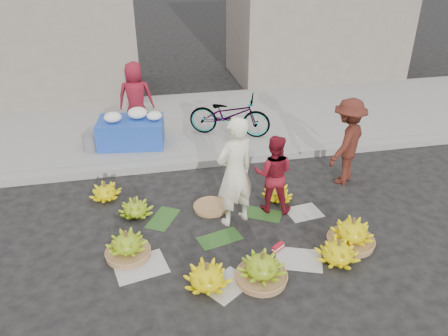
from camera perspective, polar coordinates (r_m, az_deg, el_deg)
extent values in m
plane|color=black|center=(6.86, -0.05, -8.09)|extent=(80.00, 80.00, 0.00)
cube|color=gray|center=(8.67, -3.01, 0.80)|extent=(40.00, 0.25, 0.15)
cube|color=gray|center=(10.56, -4.82, 5.88)|extent=(40.00, 4.00, 0.12)
cube|color=gray|center=(13.10, -25.44, 16.64)|extent=(6.00, 3.00, 4.00)
cylinder|color=olive|center=(6.49, -12.39, -10.82)|extent=(0.62, 0.62, 0.09)
cylinder|color=brown|center=(6.29, -12.70, -8.48)|extent=(0.05, 0.05, 0.12)
cylinder|color=brown|center=(5.70, -2.27, -12.81)|extent=(0.05, 0.05, 0.12)
cylinder|color=olive|center=(5.99, 4.91, -14.02)|extent=(0.67, 0.67, 0.09)
cylinder|color=brown|center=(5.76, 5.05, -11.39)|extent=(0.05, 0.05, 0.12)
cylinder|color=brown|center=(6.29, 14.83, -9.52)|extent=(0.05, 0.05, 0.12)
cylinder|color=olive|center=(6.82, 16.19, -9.21)|extent=(0.68, 0.68, 0.09)
cylinder|color=brown|center=(6.61, 16.61, -6.73)|extent=(0.05, 0.05, 0.12)
cylinder|color=brown|center=(7.50, 7.07, -2.54)|extent=(0.05, 0.05, 0.12)
cylinder|color=brown|center=(7.19, -11.61, -4.28)|extent=(0.05, 0.05, 0.12)
cylinder|color=brown|center=(7.76, -15.35, -2.17)|extent=(0.05, 0.05, 0.12)
cylinder|color=olive|center=(7.33, -1.74, -5.15)|extent=(0.66, 0.66, 0.06)
cube|color=red|center=(6.49, 7.08, -10.23)|extent=(0.21, 0.17, 0.09)
imported|color=white|center=(6.59, 1.44, -0.57)|extent=(0.76, 0.64, 1.78)
imported|color=maroon|center=(7.05, 6.46, -0.78)|extent=(0.79, 0.71, 1.33)
imported|color=maroon|center=(8.08, 15.75, 3.31)|extent=(1.17, 1.13, 1.60)
cube|color=#1A3EAA|center=(9.38, -12.01, 4.61)|extent=(1.43, 1.00, 0.56)
ellipsoid|color=white|center=(9.20, -14.32, 6.41)|extent=(0.36, 0.36, 0.20)
ellipsoid|color=white|center=(9.29, -11.23, 7.04)|extent=(0.40, 0.40, 0.22)
ellipsoid|color=white|center=(9.15, -9.08, 6.73)|extent=(0.31, 0.31, 0.17)
cylinder|color=slate|center=(9.38, -17.07, 3.25)|extent=(0.31, 0.31, 0.35)
imported|color=maroon|center=(9.86, -11.45, 9.00)|extent=(0.82, 0.58, 1.57)
imported|color=gray|center=(9.57, 0.74, 6.98)|extent=(1.27, 1.89, 0.94)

